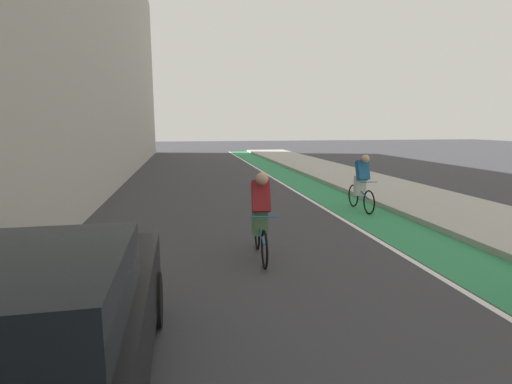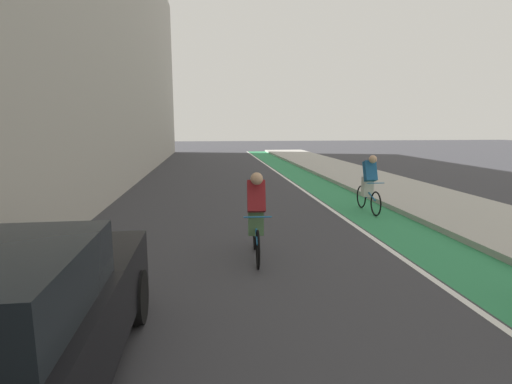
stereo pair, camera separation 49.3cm
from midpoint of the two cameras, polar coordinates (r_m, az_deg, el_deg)
The scene contains 7 objects.
ground_plane at distance 12.58m, azimuth -0.09°, elevation -1.31°, with size 95.41×95.41×0.00m, color #38383D.
bike_lane_paint at distance 15.19m, azimuth 11.02°, elevation 0.45°, with size 1.60×43.37×0.00m, color #2D8451.
lane_divider_stripe at distance 14.94m, azimuth 7.73°, elevation 0.38°, with size 0.12×43.37×0.00m, color white.
sidewalk_right at distance 16.13m, azimuth 19.60°, elevation 0.84°, with size 3.45×43.37×0.14m, color #A8A59E.
building_facade_left at distance 15.35m, azimuth -25.16°, elevation 23.17°, with size 4.15×43.37×12.41m.
cyclist_trailing at distance 7.04m, azimuth 2.03°, elevation -3.47°, with size 0.48×1.73×1.62m.
cyclist_far at distance 11.41m, azimuth 17.47°, elevation 1.21°, with size 0.48×1.72×1.61m.
Camera 2 is at (-1.22, 5.39, 2.43)m, focal length 27.20 mm.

